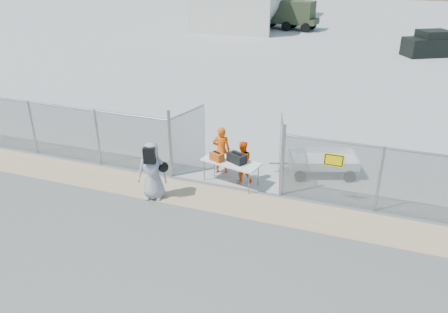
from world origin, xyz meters
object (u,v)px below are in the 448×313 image
at_px(folding_table, 231,172).
at_px(security_worker_left, 221,150).
at_px(visitor, 153,171).
at_px(security_worker_right, 242,162).
at_px(utility_trailer, 322,164).

xyz_separation_m(folding_table, security_worker_left, (-0.61, 0.69, 0.46)).
relative_size(folding_table, visitor, 1.03).
height_order(security_worker_left, security_worker_right, security_worker_left).
height_order(folding_table, utility_trailer, folding_table).
xyz_separation_m(visitor, utility_trailer, (4.92, 3.63, -0.60)).
distance_m(security_worker_left, security_worker_right, 1.04).
xyz_separation_m(security_worker_left, security_worker_right, (0.92, -0.46, -0.12)).
bearing_deg(folding_table, security_worker_right, 48.61).
bearing_deg(utility_trailer, security_worker_right, -166.53).
bearing_deg(folding_table, visitor, -127.21).
bearing_deg(security_worker_right, utility_trailer, -175.39).
relative_size(folding_table, security_worker_left, 1.13).
xyz_separation_m(folding_table, utility_trailer, (2.86, 1.86, -0.05)).
distance_m(security_worker_left, utility_trailer, 3.69).
distance_m(security_worker_left, visitor, 2.87).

